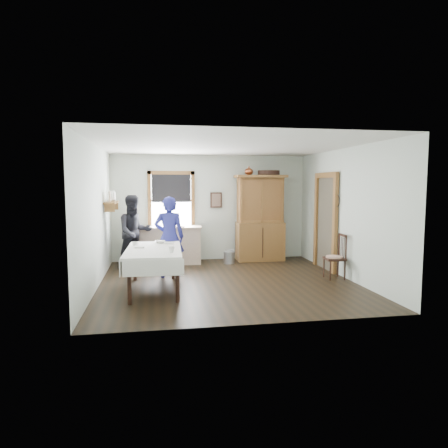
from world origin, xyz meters
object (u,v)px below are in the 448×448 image
object	(u,v)px
spindle_chair	(335,256)
pail	(229,257)
china_hutch	(260,218)
dining_table	(154,269)
work_counter	(169,245)
woman_blue	(169,240)
wicker_basket	(256,258)
figure_dark	(135,235)

from	to	relation	value
spindle_chair	pail	bearing A→B (deg)	138.10
china_hutch	spindle_chair	bearing A→B (deg)	-65.99
dining_table	spindle_chair	size ratio (longest dim) A/B	2.09
work_counter	woman_blue	xyz separation A→B (m)	(-0.04, -1.50, 0.33)
wicker_basket	dining_table	bearing A→B (deg)	-136.54
china_hutch	pail	distance (m)	1.31
china_hutch	wicker_basket	world-z (taller)	china_hutch
china_hutch	spindle_chair	size ratio (longest dim) A/B	2.35
spindle_chair	dining_table	bearing A→B (deg)	-170.53
wicker_basket	pail	bearing A→B (deg)	-168.24
spindle_chair	pail	size ratio (longest dim) A/B	3.17
dining_table	wicker_basket	bearing A→B (deg)	43.46
work_counter	wicker_basket	size ratio (longest dim) A/B	5.03
spindle_chair	pail	xyz separation A→B (m)	(-1.86, 1.97, -0.32)
china_hutch	figure_dark	size ratio (longest dim) A/B	1.38
work_counter	figure_dark	size ratio (longest dim) A/B	1.02
china_hutch	wicker_basket	xyz separation A→B (m)	(-0.13, -0.14, -1.00)
work_counter	dining_table	size ratio (longest dim) A/B	0.83
china_hutch	figure_dark	distance (m)	3.19
spindle_chair	figure_dark	distance (m)	4.49
wicker_basket	spindle_chair	bearing A→B (deg)	-62.01
dining_table	spindle_chair	distance (m)	3.70
china_hutch	wicker_basket	size ratio (longest dim) A/B	6.85
work_counter	spindle_chair	bearing A→B (deg)	-29.86
pail	wicker_basket	xyz separation A→B (m)	(0.73, 0.15, -0.05)
work_counter	woman_blue	bearing A→B (deg)	-87.57
work_counter	woman_blue	distance (m)	1.53
dining_table	pail	bearing A→B (deg)	51.16
dining_table	woman_blue	world-z (taller)	woman_blue
work_counter	china_hutch	xyz separation A→B (m)	(2.33, 0.04, 0.63)
work_counter	figure_dark	distance (m)	0.99
pail	woman_blue	size ratio (longest dim) A/B	0.19
figure_dark	work_counter	bearing A→B (deg)	11.56
spindle_chair	wicker_basket	bearing A→B (deg)	122.80
dining_table	wicker_basket	world-z (taller)	dining_table
work_counter	wicker_basket	xyz separation A→B (m)	(2.20, -0.10, -0.37)
china_hutch	work_counter	bearing A→B (deg)	-178.65
work_counter	wicker_basket	distance (m)	2.23
wicker_basket	figure_dark	distance (m)	3.10
pail	figure_dark	xyz separation A→B (m)	(-2.27, -0.23, 0.64)
work_counter	pail	distance (m)	1.52
dining_table	woman_blue	distance (m)	1.14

